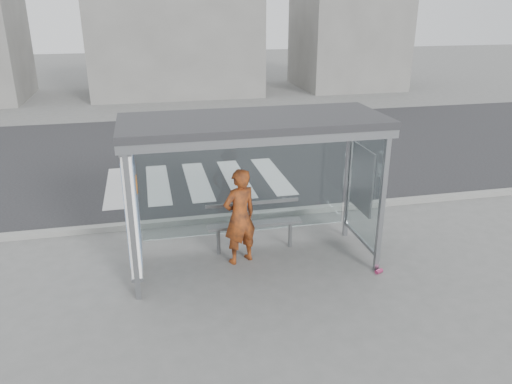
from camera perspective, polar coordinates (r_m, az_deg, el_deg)
ground at (r=8.93m, az=-0.23°, el=-8.10°), size 80.00×80.00×0.00m
road at (r=15.34m, az=-5.90°, el=4.48°), size 30.00×10.00×0.01m
curb at (r=10.62m, az=-2.51°, el=-2.80°), size 30.00×0.18×0.12m
crosswalk at (r=12.93m, az=-6.71°, el=1.25°), size 4.55×3.00×0.00m
bus_shelter at (r=8.14m, az=-2.90°, el=4.12°), size 4.25×1.65×2.62m
building_center at (r=25.74m, az=-9.30°, el=16.67°), size 8.00×5.00×5.00m
building_right at (r=27.77m, az=10.52°, el=18.97°), size 5.00×5.00×7.00m
person at (r=8.61m, az=-1.88°, el=-2.83°), size 0.74×0.61×1.73m
bench at (r=9.15m, az=-0.17°, el=-3.60°), size 1.75×0.32×0.90m
soda_can at (r=8.85m, az=13.87°, el=-8.79°), size 0.15×0.12×0.07m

